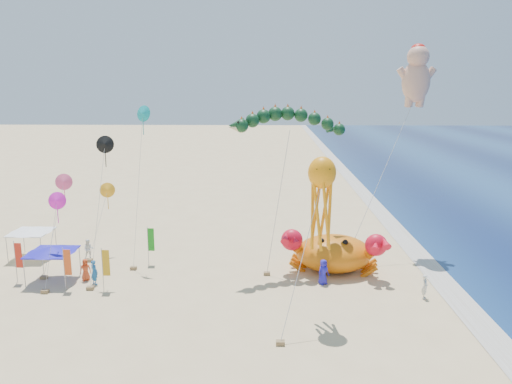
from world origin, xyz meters
TOP-DOWN VIEW (x-y plane):
  - ground at (0.00, 0.00)m, footprint 320.00×320.00m
  - foam_strip at (12.00, 0.00)m, footprint 320.00×320.00m
  - crab_inflatable at (4.11, 2.71)m, footprint 8.05×5.89m
  - dragon_kite at (0.41, 3.64)m, footprint 9.40×4.56m
  - cherub_kite at (11.54, 9.30)m, footprint 8.12×7.48m
  - octopus_kite at (2.15, -5.33)m, footprint 3.58×4.67m
  - canopy_blue at (-17.14, 0.11)m, footprint 3.50×3.50m
  - canopy_white at (-21.18, 5.27)m, footprint 3.41×3.41m
  - feather_flags at (-14.50, 0.04)m, footprint 9.42×5.62m
  - beachgoers at (-7.20, 0.96)m, footprint 26.71×8.11m
  - small_kites at (-14.47, 2.92)m, footprint 7.43×10.12m

SIDE VIEW (x-z plane):
  - ground at x=0.00m, z-range 0.00..0.00m
  - foam_strip at x=12.00m, z-range 0.01..0.01m
  - beachgoers at x=-7.20m, z-range -0.05..1.83m
  - crab_inflatable at x=4.11m, z-range -0.21..3.32m
  - feather_flags at x=-14.50m, z-range 0.41..3.61m
  - canopy_white at x=-21.18m, z-range 1.09..3.79m
  - canopy_blue at x=-17.14m, z-range 1.09..3.80m
  - small_kites at x=-14.47m, z-range 0.93..13.83m
  - octopus_kite at x=2.15m, z-range 2.69..12.90m
  - dragon_kite at x=0.41m, z-range 5.19..17.66m
  - cherub_kite at x=11.54m, z-range 6.43..24.31m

